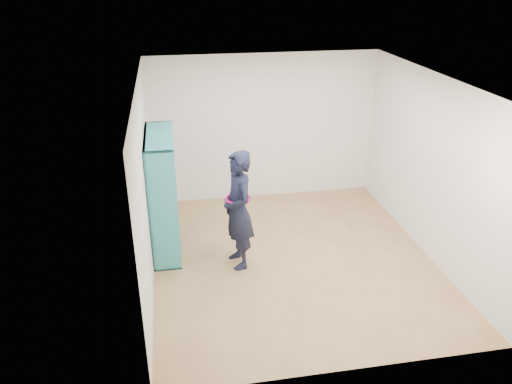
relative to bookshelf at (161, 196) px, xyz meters
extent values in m
plane|color=#946543|center=(1.83, -0.67, -0.86)|extent=(4.50, 4.50, 0.00)
plane|color=white|center=(1.83, -0.67, 1.74)|extent=(4.50, 4.50, 0.00)
cube|color=silver|center=(-0.17, -0.67, 0.44)|extent=(0.02, 4.50, 2.60)
cube|color=silver|center=(3.83, -0.67, 0.44)|extent=(0.02, 4.50, 2.60)
cube|color=silver|center=(1.83, 1.58, 0.44)|extent=(4.00, 0.02, 2.60)
cube|color=silver|center=(1.83, -2.92, 0.44)|extent=(4.00, 0.02, 2.60)
cube|color=teal|center=(0.03, -0.65, 0.03)|extent=(0.39, 0.03, 1.79)
cube|color=teal|center=(0.03, 0.66, 0.03)|extent=(0.39, 0.03, 1.79)
cube|color=teal|center=(0.03, 0.01, -0.85)|extent=(0.39, 1.34, 0.03)
cube|color=teal|center=(0.03, 0.01, 0.91)|extent=(0.39, 1.34, 0.03)
cube|color=teal|center=(-0.15, 0.01, 0.03)|extent=(0.03, 1.34, 1.79)
cube|color=teal|center=(0.03, -0.21, 0.03)|extent=(0.36, 0.03, 1.73)
cube|color=teal|center=(0.03, 0.22, 0.03)|extent=(0.36, 0.03, 1.73)
cube|color=teal|center=(0.03, 0.01, -0.40)|extent=(0.36, 1.28, 0.03)
cube|color=teal|center=(0.03, 0.01, 0.03)|extent=(0.36, 1.28, 0.03)
cube|color=teal|center=(0.03, 0.01, 0.46)|extent=(0.36, 1.28, 0.03)
cube|color=beige|center=(0.05, -0.43, -0.77)|extent=(0.25, 0.16, 0.09)
cube|color=black|center=(0.06, -0.49, -0.26)|extent=(0.20, 0.18, 0.25)
cube|color=maroon|center=(0.06, -0.49, 0.19)|extent=(0.20, 0.18, 0.28)
cube|color=silver|center=(0.05, -0.43, 0.51)|extent=(0.25, 0.16, 0.06)
cube|color=navy|center=(0.06, -0.06, -0.68)|extent=(0.20, 0.18, 0.28)
cube|color=brown|center=(0.06, -0.06, -0.27)|extent=(0.20, 0.18, 0.23)
cube|color=#BFB28C|center=(0.05, 0.00, 0.09)|extent=(0.25, 0.16, 0.09)
cube|color=#26594C|center=(0.06, -0.06, 0.63)|extent=(0.20, 0.18, 0.30)
cube|color=beige|center=(0.06, 0.37, -0.66)|extent=(0.20, 0.18, 0.32)
cube|color=black|center=(0.05, 0.43, -0.34)|extent=(0.25, 0.16, 0.09)
cube|color=maroon|center=(0.06, 0.37, 0.17)|extent=(0.20, 0.18, 0.24)
cube|color=silver|center=(0.06, 0.37, 0.59)|extent=(0.20, 0.18, 0.23)
imported|color=black|center=(1.04, -0.65, -0.01)|extent=(0.52, 0.69, 1.71)
torus|color=#AC0D62|center=(1.04, -0.65, 0.17)|extent=(0.41, 0.41, 0.04)
cube|color=silver|center=(0.87, -0.58, 0.11)|extent=(0.03, 0.09, 0.14)
cube|color=black|center=(0.87, -0.58, 0.11)|extent=(0.03, 0.09, 0.13)
camera|label=1|loc=(0.21, -6.71, 3.08)|focal=35.00mm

